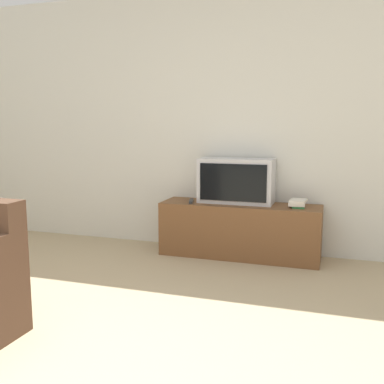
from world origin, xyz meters
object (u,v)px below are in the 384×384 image
at_px(tv_stand, 240,230).
at_px(remote_on_stand, 191,201).
at_px(television, 236,181).
at_px(book_stack, 298,203).

xyz_separation_m(tv_stand, remote_on_stand, (-0.48, -0.06, 0.27)).
relative_size(television, book_stack, 3.61).
bearing_deg(television, book_stack, -7.11).
xyz_separation_m(tv_stand, book_stack, (0.54, -0.02, 0.30)).
height_order(television, remote_on_stand, television).
height_order(tv_stand, television, television).
distance_m(tv_stand, television, 0.48).
bearing_deg(book_stack, tv_stand, 178.23).
bearing_deg(book_stack, television, 172.89).
bearing_deg(tv_stand, remote_on_stand, -172.46).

